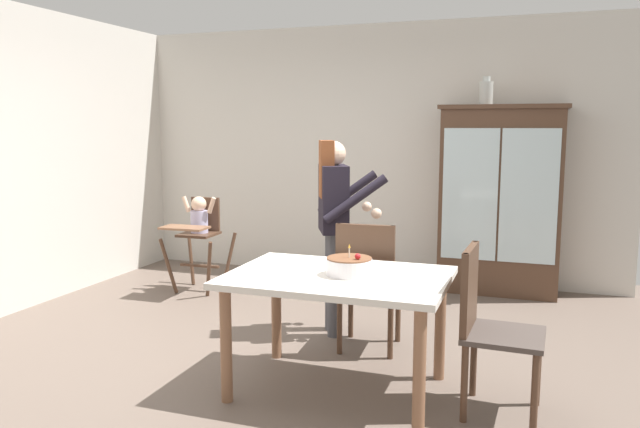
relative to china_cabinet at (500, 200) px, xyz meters
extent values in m
plane|color=#66564C|center=(-1.38, -2.37, -0.93)|extent=(6.24, 6.24, 0.00)
cube|color=beige|center=(-1.38, 0.26, 0.42)|extent=(5.32, 0.06, 2.70)
cube|color=#4C3323|center=(0.00, 0.00, -0.03)|extent=(1.13, 0.42, 1.80)
cube|color=#4C3323|center=(0.00, 0.00, 0.89)|extent=(1.19, 0.48, 0.04)
cube|color=silver|center=(-0.27, -0.21, 0.06)|extent=(0.52, 0.01, 1.26)
cube|color=silver|center=(0.27, -0.21, 0.06)|extent=(0.52, 0.01, 1.26)
cube|color=#4C3323|center=(0.00, 0.00, 0.06)|extent=(1.05, 0.36, 0.02)
cylinder|color=#B2B7B2|center=(-0.17, 0.00, 1.02)|extent=(0.13, 0.13, 0.22)
cylinder|color=#B2B7B2|center=(-0.17, 0.00, 1.16)|extent=(0.07, 0.07, 0.05)
cylinder|color=#4C3323|center=(-3.03, -1.14, -0.65)|extent=(0.13, 0.14, 0.56)
cylinder|color=#4C3323|center=(-2.59, -1.12, -0.65)|extent=(0.14, 0.13, 0.56)
cylinder|color=#4C3323|center=(-3.05, -0.70, -0.65)|extent=(0.14, 0.13, 0.56)
cylinder|color=#4C3323|center=(-2.61, -0.68, -0.65)|extent=(0.13, 0.14, 0.56)
cube|color=#4C3323|center=(-2.82, -0.91, -0.67)|extent=(0.42, 0.05, 0.02)
cube|color=#4C3323|center=(-2.82, -0.91, -0.35)|extent=(0.35, 0.35, 0.02)
cube|color=#4C3323|center=(-2.83, -0.76, -0.17)|extent=(0.31, 0.04, 0.34)
cube|color=brown|center=(-2.81, -1.18, -0.25)|extent=(0.45, 0.25, 0.02)
cylinder|color=#B2ADD1|center=(-2.82, -0.89, -0.23)|extent=(0.17, 0.17, 0.22)
sphere|color=beige|center=(-2.82, -0.89, -0.05)|extent=(0.15, 0.15, 0.15)
cylinder|color=beige|center=(-2.96, -0.90, -0.06)|extent=(0.10, 0.05, 0.17)
cylinder|color=beige|center=(-2.68, -0.89, -0.06)|extent=(0.10, 0.05, 0.17)
cylinder|color=#47474C|center=(-1.12, -1.77, -0.52)|extent=(0.11, 0.11, 0.82)
cylinder|color=#47474C|center=(-1.19, -1.62, -0.52)|extent=(0.11, 0.11, 0.82)
cube|color=black|center=(-1.16, -1.70, 0.15)|extent=(0.33, 0.41, 0.52)
cube|color=white|center=(-1.06, -1.65, 0.15)|extent=(0.03, 0.06, 0.49)
sphere|color=beige|center=(-1.16, -1.70, 0.51)|extent=(0.19, 0.19, 0.19)
cube|color=brown|center=(-1.21, -1.72, 0.39)|extent=(0.18, 0.22, 0.44)
cylinder|color=black|center=(-0.94, -1.82, 0.17)|extent=(0.47, 0.27, 0.37)
sphere|color=beige|center=(-0.80, -1.75, 0.06)|extent=(0.08, 0.08, 0.08)
cylinder|color=black|center=(-1.12, -1.45, 0.17)|extent=(0.47, 0.27, 0.37)
sphere|color=beige|center=(-0.97, -1.39, 0.06)|extent=(0.08, 0.08, 0.08)
cube|color=silver|center=(-0.80, -2.71, -0.21)|extent=(1.33, 0.94, 0.04)
cylinder|color=brown|center=(-1.37, -3.09, -0.58)|extent=(0.07, 0.07, 0.70)
cylinder|color=brown|center=(-0.22, -3.08, -0.58)|extent=(0.07, 0.07, 0.70)
cylinder|color=brown|center=(-1.37, -2.33, -0.58)|extent=(0.07, 0.07, 0.70)
cylinder|color=brown|center=(-0.22, -2.33, -0.58)|extent=(0.07, 0.07, 0.70)
cylinder|color=white|center=(-0.73, -2.70, -0.14)|extent=(0.28, 0.28, 0.10)
cylinder|color=brown|center=(-0.73, -2.70, -0.08)|extent=(0.27, 0.27, 0.01)
cylinder|color=#F2E5CC|center=(-0.73, -2.70, -0.05)|extent=(0.01, 0.01, 0.06)
cone|color=yellow|center=(-0.73, -2.70, -0.01)|extent=(0.02, 0.02, 0.02)
sphere|color=red|center=(-0.67, -2.73, -0.06)|extent=(0.04, 0.04, 0.04)
cylinder|color=#4C3323|center=(-0.63, -1.72, -0.70)|extent=(0.04, 0.04, 0.45)
cylinder|color=#4C3323|center=(-0.99, -1.75, -0.70)|extent=(0.04, 0.04, 0.45)
cylinder|color=#4C3323|center=(-0.60, -2.09, -0.70)|extent=(0.04, 0.04, 0.45)
cylinder|color=#4C3323|center=(-0.97, -2.12, -0.70)|extent=(0.04, 0.04, 0.45)
cube|color=#473D38|center=(-0.80, -1.92, -0.46)|extent=(0.47, 0.47, 0.03)
cube|color=#4C3323|center=(-0.78, -2.12, -0.21)|extent=(0.42, 0.07, 0.48)
cylinder|color=#4C3323|center=(-0.60, -2.11, -0.21)|extent=(0.03, 0.03, 0.48)
cylinder|color=#4C3323|center=(-0.97, -2.13, -0.21)|extent=(0.03, 0.03, 0.48)
cylinder|color=#4C3323|center=(0.37, -2.90, -0.70)|extent=(0.04, 0.04, 0.45)
cylinder|color=#4C3323|center=(0.38, -2.53, -0.70)|extent=(0.04, 0.04, 0.45)
cylinder|color=#4C3323|center=(0.00, -2.88, -0.70)|extent=(0.04, 0.04, 0.45)
cylinder|color=#4C3323|center=(0.01, -2.51, -0.70)|extent=(0.04, 0.04, 0.45)
cube|color=#473D38|center=(0.19, -2.71, -0.46)|extent=(0.46, 0.46, 0.03)
cube|color=#4C3323|center=(-0.01, -2.70, -0.21)|extent=(0.06, 0.42, 0.48)
cylinder|color=#4C3323|center=(-0.02, -2.89, -0.21)|extent=(0.03, 0.03, 0.48)
cylinder|color=#4C3323|center=(0.00, -2.51, -0.21)|extent=(0.03, 0.03, 0.48)
camera|label=1|loc=(0.31, -6.22, 0.71)|focal=34.68mm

